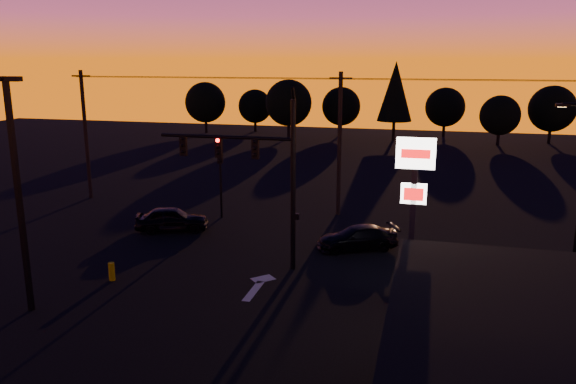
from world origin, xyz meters
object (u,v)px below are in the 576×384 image
Objects in this scene: pylon_sign at (414,186)px; suv_parked at (526,340)px; traffic_signal_mast at (260,165)px; bollard at (112,272)px; secondary_signal at (220,173)px; car_left at (172,219)px; car_right at (357,238)px; parking_lot_light at (17,181)px.

pylon_sign is 6.83m from suv_parked.
traffic_signal_mast reaches higher than bollard.
secondary_signal is 0.79× the size of suv_parked.
car_left is 0.98× the size of car_right.
traffic_signal_mast is 8.93m from car_left.
bollard is 0.20× the size of car_right.
traffic_signal_mast is 7.02m from car_right.
secondary_signal is 21.14m from suv_parked.
parking_lot_light is (-7.40, -6.99, 0.33)m from traffic_signal_mast.
pylon_sign is at bearing 0.88° from car_right.
parking_lot_light is 1.67× the size of suv_parked.
secondary_signal is 10.13m from car_right.
traffic_signal_mast is 10.19m from parking_lot_light.
pylon_sign is at bearing 4.13° from bollard.
car_right is at bearing 115.53° from pylon_sign.
traffic_signal_mast is at bearing 29.95° from bollard.
bollard is at bearing -95.57° from secondary_signal.
secondary_signal reaches higher than bollard.
secondary_signal is 5.22× the size of bollard.
parking_lot_light is 1.34× the size of pylon_sign.
secondary_signal is 11.25m from bollard.
suv_parked reaches higher than car_left.
secondary_signal is at bearing 150.97° from suv_parked.
traffic_signal_mast reaches higher than secondary_signal.
pylon_sign is at bearing 17.23° from parking_lot_light.
traffic_signal_mast is 0.94× the size of parking_lot_light.
parking_lot_light is 10.98× the size of bollard.
bollard is at bearing -150.05° from traffic_signal_mast.
traffic_signal_mast is 7.52m from pylon_sign.
secondary_signal is at bearing 140.23° from pylon_sign.
traffic_signal_mast is 1.57× the size of suv_parked.
parking_lot_light reaches higher than suv_parked.
car_left is (-0.70, 7.60, 0.29)m from bollard.
traffic_signal_mast is at bearing -141.31° from car_left.
pylon_sign is 1.24× the size of suv_parked.
pylon_sign reaches higher than car_left.
parking_lot_light is at bearing -162.77° from pylon_sign.
suv_parked is (17.72, -10.38, 0.06)m from car_left.
traffic_signal_mast reaches higher than suv_parked.
car_right is (11.58, 10.60, -4.66)m from parking_lot_light.
pylon_sign is at bearing -135.16° from car_left.
pylon_sign is 15.86m from car_left.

